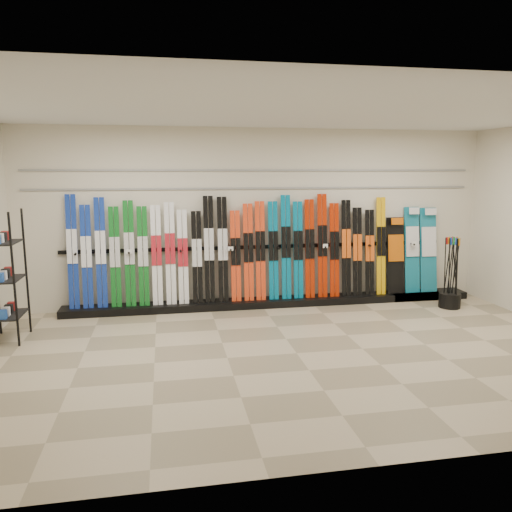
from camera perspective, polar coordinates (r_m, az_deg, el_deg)
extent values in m
plane|color=gray|center=(6.49, 4.66, -11.02)|extent=(8.00, 8.00, 0.00)
plane|color=beige|center=(8.54, 0.42, 4.40)|extent=(8.00, 0.00, 8.00)
plane|color=silver|center=(6.11, 5.07, 16.31)|extent=(8.00, 8.00, 0.00)
cube|color=black|center=(8.63, 2.16, -5.27)|extent=(8.00, 0.40, 0.12)
cube|color=#16349C|center=(8.40, -20.25, 0.43)|extent=(0.17, 0.21, 1.81)
cube|color=#16349C|center=(8.37, -18.80, -0.09)|extent=(0.17, 0.19, 1.65)
cube|color=#16349C|center=(8.34, -17.32, 0.35)|extent=(0.17, 0.20, 1.76)
cube|color=#126820|center=(8.32, -15.81, -0.11)|extent=(0.17, 0.18, 1.61)
cube|color=#126820|center=(8.30, -14.26, 0.26)|extent=(0.17, 0.19, 1.71)
cube|color=#126820|center=(8.29, -12.77, -0.03)|extent=(0.17, 0.18, 1.61)
cube|color=white|center=(8.28, -11.29, 0.07)|extent=(0.17, 0.19, 1.63)
cube|color=white|center=(8.28, -9.77, 0.27)|extent=(0.17, 0.19, 1.67)
cube|color=white|center=(8.29, -8.35, -0.11)|extent=(0.17, 0.18, 1.55)
cube|color=black|center=(8.30, -6.76, -0.15)|extent=(0.17, 0.17, 1.52)
cube|color=black|center=(8.31, -5.39, 0.74)|extent=(0.17, 0.20, 1.77)
cube|color=black|center=(8.33, -3.82, 0.73)|extent=(0.17, 0.20, 1.75)
cube|color=#F03F18|center=(8.37, -2.34, -0.01)|extent=(0.17, 0.17, 1.52)
cube|color=#F03F18|center=(8.40, -0.87, 0.42)|extent=(0.17, 0.19, 1.63)
cube|color=#F03F18|center=(8.43, 0.50, 0.58)|extent=(0.17, 0.19, 1.67)
cube|color=#026A91|center=(8.48, 1.99, 0.61)|extent=(0.17, 0.19, 1.66)
cube|color=#026A91|center=(8.52, 3.45, 1.00)|extent=(0.17, 0.20, 1.77)
cube|color=#026A91|center=(8.58, 4.83, 0.67)|extent=(0.17, 0.19, 1.66)
cube|color=#AA2003|center=(8.63, 6.15, 0.82)|extent=(0.17, 0.19, 1.69)
cube|color=#AA2003|center=(8.70, 7.59, 1.16)|extent=(0.17, 0.20, 1.78)
cube|color=#AA2003|center=(8.77, 8.95, 0.67)|extent=(0.17, 0.19, 1.62)
cube|color=black|center=(8.85, 10.26, 0.88)|extent=(0.17, 0.19, 1.67)
cube|color=black|center=(8.92, 11.50, 0.48)|extent=(0.17, 0.18, 1.54)
cube|color=black|center=(9.01, 12.86, 0.39)|extent=(0.17, 0.17, 1.50)
cube|color=#DFA50B|center=(9.09, 14.09, 1.10)|extent=(0.17, 0.20, 1.71)
cube|color=black|center=(9.27, 15.65, 0.07)|extent=(0.33, 0.21, 1.35)
cube|color=#14728C|center=(9.41, 17.39, 0.67)|extent=(0.28, 0.24, 1.53)
cube|color=#14728C|center=(9.57, 19.09, 0.67)|extent=(0.31, 0.23, 1.51)
cube|color=black|center=(7.53, -26.80, -2.09)|extent=(0.40, 0.60, 1.78)
cylinder|color=black|center=(9.10, 21.25, -4.74)|extent=(0.36, 0.36, 0.25)
cylinder|color=black|center=(9.03, 21.26, -1.68)|extent=(0.09, 0.03, 1.18)
cylinder|color=black|center=(9.12, 21.79, -1.61)|extent=(0.12, 0.11, 1.17)
cylinder|color=black|center=(8.95, 21.20, -1.78)|extent=(0.11, 0.06, 1.18)
cylinder|color=black|center=(8.94, 21.91, -1.85)|extent=(0.09, 0.10, 1.18)
cylinder|color=black|center=(9.01, 21.77, -1.75)|extent=(0.04, 0.15, 1.17)
cylinder|color=black|center=(8.93, 21.99, -1.86)|extent=(0.03, 0.06, 1.18)
cylinder|color=black|center=(8.96, 21.70, -1.81)|extent=(0.06, 0.13, 1.18)
cylinder|color=black|center=(9.02, 21.45, -1.72)|extent=(0.09, 0.09, 1.18)
cylinder|color=black|center=(8.98, 20.77, -1.72)|extent=(0.09, 0.06, 1.18)
cylinder|color=black|center=(9.03, 20.95, -1.67)|extent=(0.11, 0.02, 1.18)
cube|color=gray|center=(8.49, 0.45, 7.75)|extent=(7.60, 0.02, 0.03)
cube|color=gray|center=(8.49, 0.46, 9.77)|extent=(7.60, 0.02, 0.03)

